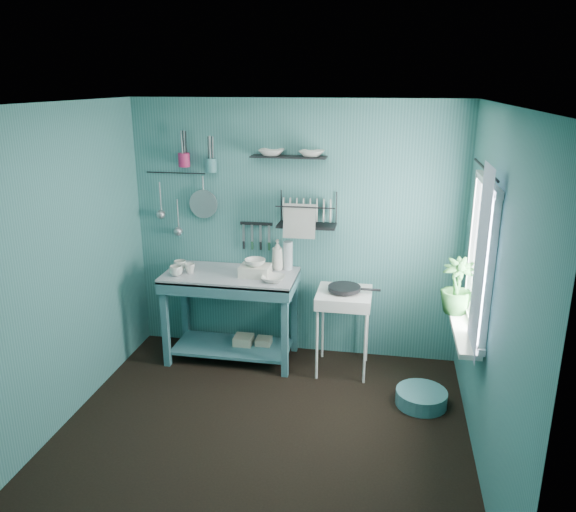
% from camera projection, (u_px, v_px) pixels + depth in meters
% --- Properties ---
extents(floor, '(3.20, 3.20, 0.00)m').
position_uv_depth(floor, '(262.00, 433.00, 4.41)').
color(floor, black).
rests_on(floor, ground).
extents(ceiling, '(3.20, 3.20, 0.00)m').
position_uv_depth(ceiling, '(257.00, 104.00, 3.66)').
color(ceiling, silver).
rests_on(ceiling, ground).
extents(wall_back, '(3.20, 0.00, 3.20)m').
position_uv_depth(wall_back, '(295.00, 231.00, 5.44)').
color(wall_back, '#387372').
rests_on(wall_back, ground).
extents(wall_front, '(3.20, 0.00, 3.20)m').
position_uv_depth(wall_front, '(188.00, 392.00, 2.63)').
color(wall_front, '#387372').
rests_on(wall_front, ground).
extents(wall_left, '(0.00, 3.00, 3.00)m').
position_uv_depth(wall_left, '(57.00, 271.00, 4.31)').
color(wall_left, '#387372').
rests_on(wall_left, ground).
extents(wall_right, '(0.00, 3.00, 3.00)m').
position_uv_depth(wall_right, '(492.00, 298.00, 3.76)').
color(wall_right, '#387372').
rests_on(wall_right, ground).
extents(work_counter, '(1.26, 0.64, 0.89)m').
position_uv_depth(work_counter, '(232.00, 316.00, 5.48)').
color(work_counter, '#366A73').
rests_on(work_counter, floor).
extents(mug_left, '(0.12, 0.12, 0.10)m').
position_uv_depth(mug_left, '(176.00, 271.00, 5.26)').
color(mug_left, silver).
rests_on(mug_left, work_counter).
extents(mug_mid, '(0.14, 0.14, 0.09)m').
position_uv_depth(mug_mid, '(190.00, 268.00, 5.34)').
color(mug_mid, silver).
rests_on(mug_mid, work_counter).
extents(mug_right, '(0.17, 0.17, 0.10)m').
position_uv_depth(mug_right, '(180.00, 266.00, 5.42)').
color(mug_right, silver).
rests_on(mug_right, work_counter).
extents(wash_tub, '(0.28, 0.22, 0.10)m').
position_uv_depth(wash_tub, '(255.00, 271.00, 5.27)').
color(wash_tub, silver).
rests_on(wash_tub, work_counter).
extents(tub_bowl, '(0.19, 0.19, 0.06)m').
position_uv_depth(tub_bowl, '(255.00, 262.00, 5.25)').
color(tub_bowl, silver).
rests_on(tub_bowl, wash_tub).
extents(soap_bottle, '(0.11, 0.12, 0.30)m').
position_uv_depth(soap_bottle, '(277.00, 255.00, 5.42)').
color(soap_bottle, silver).
rests_on(soap_bottle, work_counter).
extents(water_bottle, '(0.09, 0.09, 0.28)m').
position_uv_depth(water_bottle, '(288.00, 255.00, 5.42)').
color(water_bottle, silver).
rests_on(water_bottle, work_counter).
extents(counter_bowl, '(0.22, 0.22, 0.05)m').
position_uv_depth(counter_bowl, '(273.00, 279.00, 5.12)').
color(counter_bowl, silver).
rests_on(counter_bowl, work_counter).
extents(hotplate_stand, '(0.55, 0.55, 0.79)m').
position_uv_depth(hotplate_stand, '(343.00, 331.00, 5.27)').
color(hotplate_stand, white).
rests_on(hotplate_stand, floor).
extents(frying_pan, '(0.30, 0.30, 0.03)m').
position_uv_depth(frying_pan, '(344.00, 288.00, 5.14)').
color(frying_pan, black).
rests_on(frying_pan, hotplate_stand).
extents(knife_strip, '(0.32, 0.03, 0.03)m').
position_uv_depth(knife_strip, '(256.00, 224.00, 5.46)').
color(knife_strip, black).
rests_on(knife_strip, wall_back).
extents(dish_rack, '(0.58, 0.32, 0.32)m').
position_uv_depth(dish_rack, '(307.00, 210.00, 5.23)').
color(dish_rack, black).
rests_on(dish_rack, wall_back).
extents(upper_shelf, '(0.70, 0.19, 0.02)m').
position_uv_depth(upper_shelf, '(289.00, 157.00, 5.14)').
color(upper_shelf, black).
rests_on(upper_shelf, wall_back).
extents(shelf_bowl_left, '(0.25, 0.25, 0.06)m').
position_uv_depth(shelf_bowl_left, '(271.00, 152.00, 5.15)').
color(shelf_bowl_left, silver).
rests_on(shelf_bowl_left, upper_shelf).
extents(shelf_bowl_right, '(0.26, 0.26, 0.06)m').
position_uv_depth(shelf_bowl_right, '(312.00, 151.00, 5.09)').
color(shelf_bowl_right, silver).
rests_on(shelf_bowl_right, upper_shelf).
extents(utensil_cup_magenta, '(0.11, 0.11, 0.13)m').
position_uv_depth(utensil_cup_magenta, '(184.00, 160.00, 5.35)').
color(utensil_cup_magenta, '#B12055').
rests_on(utensil_cup_magenta, wall_back).
extents(utensil_cup_teal, '(0.11, 0.11, 0.13)m').
position_uv_depth(utensil_cup_teal, '(211.00, 165.00, 5.32)').
color(utensil_cup_teal, '#3A7679').
rests_on(utensil_cup_teal, wall_back).
extents(colander, '(0.28, 0.03, 0.28)m').
position_uv_depth(colander, '(203.00, 204.00, 5.48)').
color(colander, '#A2A4AA').
rests_on(colander, wall_back).
extents(ladle_outer, '(0.01, 0.01, 0.30)m').
position_uv_depth(ladle_outer, '(160.00, 197.00, 5.55)').
color(ladle_outer, '#A2A4AA').
rests_on(ladle_outer, wall_back).
extents(ladle_inner, '(0.01, 0.01, 0.30)m').
position_uv_depth(ladle_inner, '(178.00, 214.00, 5.57)').
color(ladle_inner, '#A2A4AA').
rests_on(ladle_inner, wall_back).
extents(hook_rail, '(0.60, 0.01, 0.01)m').
position_uv_depth(hook_rail, '(176.00, 173.00, 5.46)').
color(hook_rail, black).
rests_on(hook_rail, wall_back).
extents(window_glass, '(0.00, 1.10, 1.10)m').
position_uv_depth(window_glass, '(482.00, 257.00, 4.14)').
color(window_glass, white).
rests_on(window_glass, wall_right).
extents(windowsill, '(0.16, 0.95, 0.04)m').
position_uv_depth(windowsill, '(463.00, 329.00, 4.33)').
color(windowsill, white).
rests_on(windowsill, wall_right).
extents(curtain, '(0.00, 1.35, 1.35)m').
position_uv_depth(curtain, '(480.00, 263.00, 3.86)').
color(curtain, silver).
rests_on(curtain, wall_right).
extents(curtain_rod, '(0.02, 1.05, 0.02)m').
position_uv_depth(curtain_rod, '(485.00, 169.00, 3.96)').
color(curtain_rod, black).
rests_on(curtain_rod, wall_right).
extents(potted_plant, '(0.28, 0.28, 0.46)m').
position_uv_depth(potted_plant, '(457.00, 286.00, 4.54)').
color(potted_plant, '#29672C').
rests_on(potted_plant, windowsill).
extents(storage_tin_large, '(0.18, 0.18, 0.22)m').
position_uv_depth(storage_tin_large, '(244.00, 346.00, 5.61)').
color(storage_tin_large, tan).
rests_on(storage_tin_large, floor).
extents(storage_tin_small, '(0.15, 0.15, 0.20)m').
position_uv_depth(storage_tin_small, '(264.00, 347.00, 5.61)').
color(storage_tin_small, tan).
rests_on(storage_tin_small, floor).
extents(floor_basin, '(0.43, 0.43, 0.13)m').
position_uv_depth(floor_basin, '(421.00, 398.00, 4.78)').
color(floor_basin, teal).
rests_on(floor_basin, floor).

